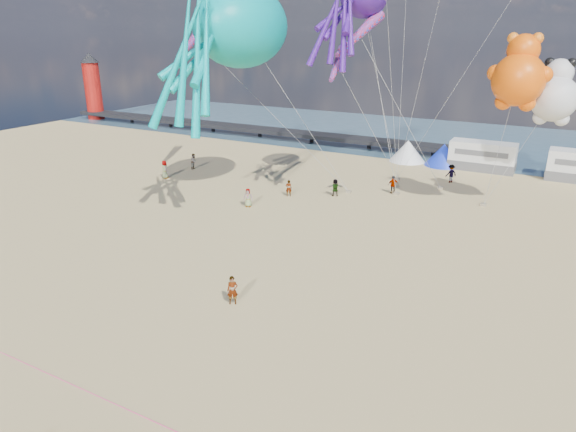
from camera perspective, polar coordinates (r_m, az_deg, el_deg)
The scene contains 27 objects.
ground at distance 25.35m, azimuth -9.04°, elevation -14.06°, with size 120.00×120.00×0.00m, color tan.
water at distance 73.91m, azimuth 17.84°, elevation 8.13°, with size 120.00×120.00×0.00m, color #38576A.
pier at distance 74.27m, azimuth -5.83°, elevation 9.80°, with size 60.00×3.00×0.50m, color black.
lighthouse at distance 92.37m, azimuth -20.83°, elevation 12.84°, with size 2.60×2.60×9.00m, color #A5140F.
motorhome_0 at distance 58.18m, azimuth 20.78°, elevation 6.25°, with size 6.60×2.50×3.00m, color silver.
tent_white at distance 59.78m, azimuth 13.15°, elevation 7.07°, with size 4.00×4.00×2.40m, color white.
tent_blue at distance 58.88m, azimuth 16.90°, elevation 6.54°, with size 4.00×4.00×2.40m, color #1933CC.
rope_line at distance 22.44m, azimuth -17.24°, elevation -19.92°, with size 0.03×0.03×34.00m, color #F2338C.
standing_person at distance 28.20m, azimuth -6.18°, elevation -8.20°, with size 0.59×0.39×1.63m, color tan.
beachgoer_0 at distance 43.20m, azimuth -4.46°, elevation 2.05°, with size 0.58×0.38×1.59m, color #7F6659.
beachgoer_1 at distance 55.89m, azimuth -10.41°, elevation 6.00°, with size 0.82×0.53×1.67m, color #7F6659.
beachgoer_2 at distance 52.47m, azimuth 17.66°, elevation 4.52°, with size 0.87×0.68×1.79m, color #7F6659.
beachgoer_3 at distance 47.56m, azimuth 11.61°, elevation 3.44°, with size 1.08×0.62×1.66m, color #7F6659.
beachgoer_4 at distance 46.09m, azimuth 5.27°, elevation 3.17°, with size 0.92×0.38×1.57m, color #7F6659.
beachgoer_5 at distance 45.81m, azimuth 0.07°, elevation 3.11°, with size 1.39×0.44×1.50m, color #7F6659.
beachgoer_6 at distance 52.91m, azimuth -13.55°, elevation 5.05°, with size 0.66×0.43×1.81m, color #7F6659.
sandbag_a at distance 47.31m, azimuth 6.69°, elevation 2.71°, with size 0.50×0.35×0.22m, color gray.
sandbag_b at distance 47.47m, azimuth 11.95°, elevation 2.47°, with size 0.50×0.35×0.22m, color gray.
sandbag_c at distance 46.52m, azimuth 20.91°, elevation 1.19°, with size 0.50×0.35×0.22m, color gray.
sandbag_d at distance 50.18m, azimuth 16.57°, elevation 3.01°, with size 0.50×0.35×0.22m, color gray.
sandbag_e at distance 52.11m, azimuth 12.00°, elevation 4.04°, with size 0.50×0.35×0.22m, color gray.
kite_octopus_teal at distance 42.59m, azimuth -5.17°, elevation 20.25°, with size 4.86×11.33×12.95m, color #01A6A7, non-canonical shape.
kite_panda at distance 43.95m, azimuth 27.48°, elevation 11.51°, with size 4.11×3.87×5.80m, color silver, non-canonical shape.
kite_teddy_orange at distance 41.54m, azimuth 24.22°, elevation 13.64°, with size 4.55×4.28×6.42m, color #FF5C08, non-canonical shape.
windsock_left at distance 50.27m, azimuth -10.22°, elevation 19.03°, with size 1.10×7.07×7.07m, color red, non-canonical shape.
windsock_mid at distance 42.56m, azimuth 7.90°, elevation 19.37°, with size 1.00×6.80×6.80m, color red, non-canonical shape.
windsock_right at distance 40.81m, azimuth 5.50°, elevation 16.44°, with size 0.90×4.38×4.38m, color red, non-canonical shape.
Camera 1 is at (13.28, -16.33, 14.12)m, focal length 32.00 mm.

